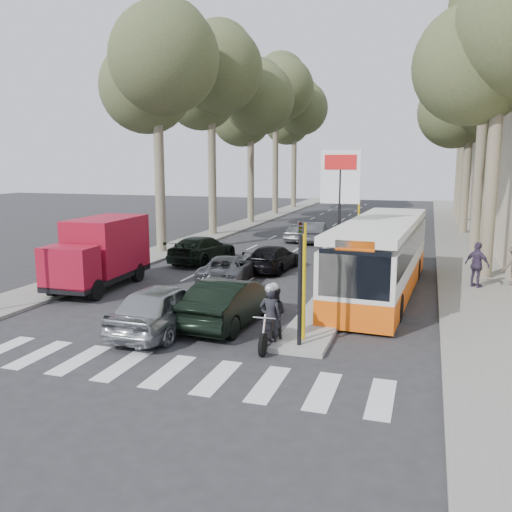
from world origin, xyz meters
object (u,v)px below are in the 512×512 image
(city_bus, at_px, (381,255))
(motorcycle, at_px, (272,316))
(dark_hatchback, at_px, (231,302))
(red_truck, at_px, (101,252))
(silver_hatchback, at_px, (164,307))

(city_bus, height_order, motorcycle, city_bus)
(dark_hatchback, relative_size, red_truck, 0.84)
(motorcycle, bearing_deg, city_bus, 69.48)
(silver_hatchback, bearing_deg, red_truck, -39.33)
(dark_hatchback, bearing_deg, city_bus, -121.76)
(dark_hatchback, bearing_deg, motorcycle, 145.19)
(dark_hatchback, height_order, red_truck, red_truck)
(city_bus, bearing_deg, dark_hatchback, -123.01)
(silver_hatchback, height_order, motorcycle, motorcycle)
(city_bus, distance_m, motorcycle, 7.61)
(city_bus, bearing_deg, silver_hatchback, -126.52)
(red_truck, bearing_deg, dark_hatchback, -27.93)
(red_truck, bearing_deg, city_bus, 9.66)
(motorcycle, bearing_deg, silver_hatchback, 175.69)
(silver_hatchback, height_order, dark_hatchback, silver_hatchback)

